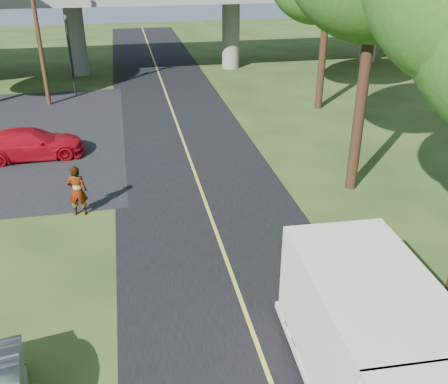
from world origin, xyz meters
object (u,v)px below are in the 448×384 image
object	(u,v)px
traffic_signal	(69,46)
red_sedan	(31,144)
pedestrian	(77,191)
utility_pole	(37,29)
step_van	(383,359)

from	to	relation	value
traffic_signal	red_sedan	distance (m)	11.30
red_sedan	pedestrian	xyz separation A→B (m)	(2.52, -6.19, 0.28)
utility_pole	step_van	xyz separation A→B (m)	(9.43, -25.65, -2.97)
red_sedan	traffic_signal	bearing A→B (deg)	-10.24
utility_pole	red_sedan	world-z (taller)	utility_pole
red_sedan	pedestrian	size ratio (longest dim) A/B	2.47
traffic_signal	step_van	size ratio (longest dim) A/B	0.72
utility_pole	pedestrian	size ratio (longest dim) A/B	4.56
step_van	red_sedan	xyz separation A→B (m)	(-9.25, 16.70, -0.91)
utility_pole	pedestrian	xyz separation A→B (m)	(2.71, -15.13, -3.61)
traffic_signal	utility_pole	world-z (taller)	utility_pole
traffic_signal	red_sedan	world-z (taller)	traffic_signal
utility_pole	step_van	bearing A→B (deg)	-69.81
red_sedan	pedestrian	bearing A→B (deg)	-161.20
step_van	traffic_signal	bearing A→B (deg)	108.20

